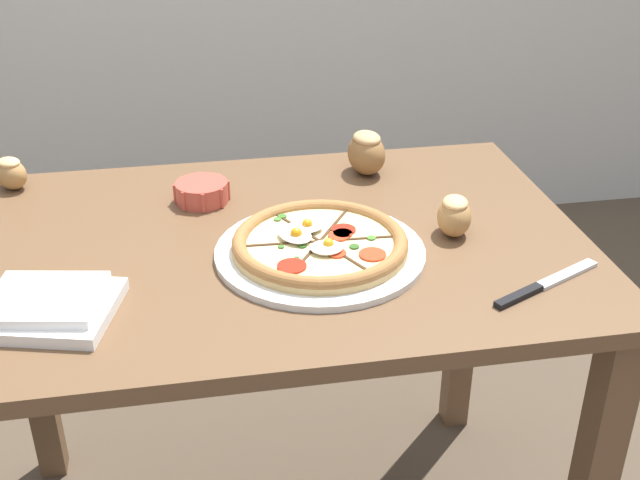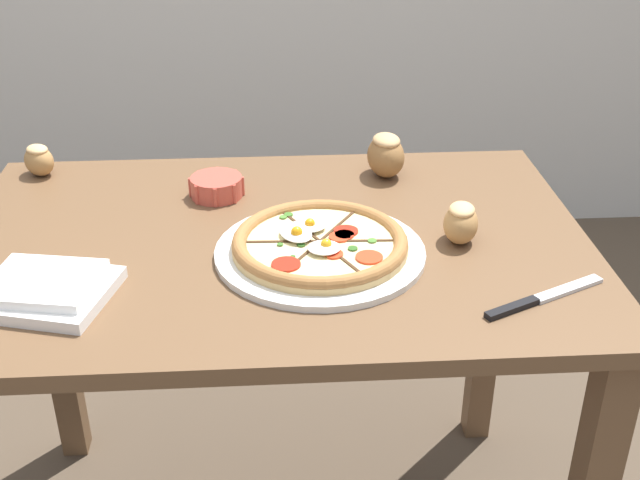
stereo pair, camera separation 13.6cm
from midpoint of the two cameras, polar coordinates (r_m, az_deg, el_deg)
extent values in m
cube|color=brown|center=(1.44, -0.74, -0.41)|extent=(1.14, 0.76, 0.03)
cube|color=brown|center=(1.98, -16.44, -6.09)|extent=(0.06, 0.06, 0.74)
cube|color=brown|center=(2.01, 13.80, -5.09)|extent=(0.06, 0.06, 0.74)
cylinder|color=white|center=(1.37, 2.84, -0.96)|extent=(0.36, 0.36, 0.01)
cylinder|color=tan|center=(1.37, 2.85, -0.52)|extent=(0.30, 0.30, 0.01)
cylinder|color=beige|center=(1.37, 2.86, -0.24)|extent=(0.26, 0.26, 0.00)
torus|color=#A36B38|center=(1.36, 2.86, -0.21)|extent=(0.30, 0.30, 0.03)
cube|color=#472D19|center=(1.37, 5.58, -0.14)|extent=(0.13, 0.01, 0.00)
cube|color=#472D19|center=(1.42, 4.03, 0.94)|extent=(0.07, 0.11, 0.00)
cube|color=#472D19|center=(1.41, 1.39, 0.92)|extent=(0.06, 0.12, 0.00)
cube|color=#472D19|center=(1.36, 0.11, -0.20)|extent=(0.13, 0.01, 0.00)
cube|color=#472D19|center=(1.31, 1.60, -1.37)|extent=(0.07, 0.11, 0.00)
cube|color=#472D19|center=(1.32, 4.44, -1.33)|extent=(0.06, 0.12, 0.00)
cylinder|color=red|center=(1.32, 6.47, -1.33)|extent=(0.05, 0.05, 0.00)
cylinder|color=red|center=(1.29, 0.58, -1.84)|extent=(0.05, 0.05, 0.00)
cylinder|color=red|center=(1.38, 4.25, 0.13)|extent=(0.04, 0.04, 0.00)
cylinder|color=red|center=(1.32, 3.92, -1.10)|extent=(0.03, 0.03, 0.00)
cylinder|color=red|center=(1.40, 4.66, 0.55)|extent=(0.04, 0.04, 0.00)
cylinder|color=red|center=(1.38, 4.57, 0.28)|extent=(0.03, 0.03, 0.00)
ellipsoid|color=white|center=(1.40, 1.81, 0.91)|extent=(0.07, 0.06, 0.01)
sphere|color=orange|center=(1.39, 2.07, 1.11)|extent=(0.02, 0.02, 0.02)
ellipsoid|color=white|center=(1.33, 3.23, -0.62)|extent=(0.06, 0.05, 0.01)
sphere|color=#F4AD1E|center=(1.33, 3.38, -0.36)|extent=(0.02, 0.02, 0.02)
ellipsoid|color=white|center=(1.37, 1.10, 0.41)|extent=(0.08, 0.09, 0.01)
sphere|color=orange|center=(1.36, 1.19, 0.49)|extent=(0.02, 0.02, 0.02)
cylinder|color=#386B23|center=(1.35, 0.02, -0.39)|extent=(0.01, 0.01, 0.00)
cylinder|color=#2D5B1E|center=(1.35, 1.54, -0.41)|extent=(0.01, 0.01, 0.00)
cylinder|color=#2D5B1E|center=(1.34, 5.25, -0.67)|extent=(0.02, 0.02, 0.00)
cylinder|color=#477A2D|center=(1.37, 6.58, -0.11)|extent=(0.02, 0.02, 0.00)
cylinder|color=#2D5B1E|center=(1.32, 3.56, -1.24)|extent=(0.01, 0.01, 0.00)
cylinder|color=#386B23|center=(1.36, 1.50, -0.24)|extent=(0.01, 0.01, 0.00)
cylinder|color=#477A2D|center=(1.44, 0.06, 1.58)|extent=(0.01, 0.01, 0.00)
cylinder|color=#386B23|center=(1.45, 0.43, 1.76)|extent=(0.02, 0.02, 0.00)
cylinder|color=#2D5B1E|center=(1.31, 1.02, -1.28)|extent=(0.01, 0.01, 0.00)
cylinder|color=#C64C3D|center=(1.59, -4.94, 3.74)|extent=(0.10, 0.10, 0.04)
cylinder|color=beige|center=(1.58, -4.95, 3.91)|extent=(0.08, 0.08, 0.02)
cylinder|color=#C64C3D|center=(1.58, -3.10, 3.80)|extent=(0.01, 0.01, 0.04)
cylinder|color=#C64C3D|center=(1.62, -3.65, 4.32)|extent=(0.01, 0.01, 0.04)
cylinder|color=#C64C3D|center=(1.63, -4.92, 4.49)|extent=(0.01, 0.01, 0.04)
cylinder|color=#C64C3D|center=(1.62, -6.20, 4.23)|extent=(0.01, 0.01, 0.04)
cylinder|color=#C64C3D|center=(1.59, -6.78, 3.68)|extent=(0.01, 0.01, 0.04)
cylinder|color=#C64C3D|center=(1.55, -6.28, 3.15)|extent=(0.01, 0.01, 0.04)
cylinder|color=#C64C3D|center=(1.54, -4.96, 2.95)|extent=(0.01, 0.01, 0.04)
cylinder|color=#C64C3D|center=(1.55, -3.63, 3.23)|extent=(0.01, 0.01, 0.04)
cube|color=white|center=(1.31, -16.20, -3.69)|extent=(0.24, 0.22, 0.02)
cube|color=white|center=(1.30, -16.30, -3.01)|extent=(0.19, 0.17, 0.02)
ellipsoid|color=olive|center=(1.68, 7.04, 5.87)|extent=(0.09, 0.11, 0.09)
ellipsoid|color=tan|center=(1.66, 7.11, 6.99)|extent=(0.06, 0.08, 0.03)
ellipsoid|color=#B27F47|center=(1.75, -17.28, 5.34)|extent=(0.09, 0.09, 0.06)
ellipsoid|color=#EAB775|center=(1.74, -17.40, 6.11)|extent=(0.06, 0.06, 0.02)
ellipsoid|color=#B27F47|center=(1.44, 12.66, 1.05)|extent=(0.08, 0.09, 0.07)
ellipsoid|color=#EAB775|center=(1.43, 12.78, 2.06)|extent=(0.06, 0.07, 0.02)
cube|color=silver|center=(1.36, 20.01, -3.38)|extent=(0.13, 0.08, 0.01)
cube|color=black|center=(1.28, 16.51, -4.77)|extent=(0.10, 0.06, 0.01)
camera|label=1|loc=(0.07, -87.14, 1.55)|focal=45.00mm
camera|label=2|loc=(0.07, 92.86, -1.55)|focal=45.00mm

